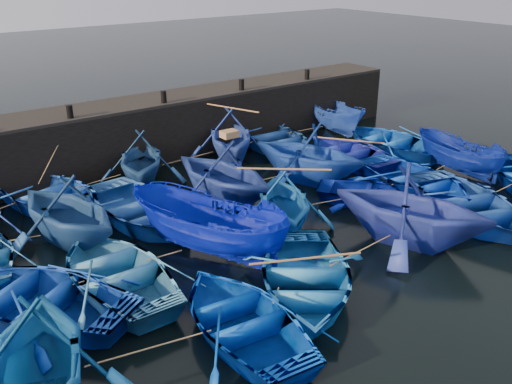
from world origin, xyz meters
TOP-DOWN VIEW (x-y plane):
  - ground at (0.00, 0.00)m, footprint 120.00×120.00m
  - quay_wall at (0.00, 10.50)m, footprint 26.00×2.50m
  - quay_top at (0.00, 10.50)m, footprint 26.00×2.50m
  - bollard_1 at (-4.00, 9.60)m, footprint 0.24×0.24m
  - bollard_2 at (0.00, 9.60)m, footprint 0.24×0.24m
  - bollard_3 at (4.00, 9.60)m, footprint 0.24×0.24m
  - bollard_4 at (8.00, 9.60)m, footprint 0.24×0.24m
  - boat_1 at (-5.73, 7.73)m, footprint 5.21×6.21m
  - boat_2 at (-2.00, 8.00)m, footprint 4.99×5.19m
  - boat_3 at (2.31, 8.14)m, footprint 5.51×5.73m
  - boat_4 at (4.80, 8.35)m, footprint 4.17×5.62m
  - boat_5 at (8.77, 8.17)m, footprint 2.81×4.75m
  - boat_7 at (-6.11, 4.69)m, footprint 4.80×5.26m
  - boat_8 at (-3.68, 4.70)m, footprint 4.19×5.62m
  - boat_9 at (-0.59, 4.36)m, footprint 4.70×5.24m
  - boat_10 at (3.29, 4.17)m, footprint 5.42×5.80m
  - boat_11 at (6.21, 4.79)m, footprint 3.54×4.84m
  - boat_12 at (8.82, 4.65)m, footprint 3.97×5.39m
  - boat_13 at (-8.14, 1.41)m, footprint 6.04×6.53m
  - boat_14 at (-6.04, 1.39)m, footprint 3.64×5.09m
  - boat_15 at (-3.18, 1.32)m, footprint 4.04×5.41m
  - boat_16 at (-0.14, 1.54)m, footprint 4.81×5.03m
  - boat_17 at (3.74, 1.05)m, footprint 4.83×5.04m
  - boat_18 at (5.77, 0.91)m, footprint 4.15×5.48m
  - boat_19 at (8.80, 1.13)m, footprint 1.61×4.05m
  - boat_20 at (-9.10, -1.81)m, footprint 5.30×5.66m
  - boat_21 at (-4.56, -2.35)m, footprint 3.82×5.02m
  - boat_22 at (-2.21, -1.88)m, footprint 6.00×6.27m
  - boat_23 at (2.30, -1.65)m, footprint 5.80×6.16m
  - boat_24 at (5.33, -1.71)m, footprint 5.65×6.61m
  - wooden_crate at (-0.29, 4.36)m, footprint 0.56×0.43m
  - mooring_ropes at (0.21, 4.95)m, footprint 17.57×11.94m
  - loose_oars at (1.54, 3.15)m, footprint 10.69×12.10m

SIDE VIEW (x-z plane):
  - ground at x=0.00m, z-range 0.00..0.00m
  - boat_17 at x=3.74m, z-range 0.00..0.85m
  - boat_21 at x=-4.56m, z-range 0.00..0.97m
  - boat_11 at x=6.21m, z-range 0.00..0.98m
  - boat_14 at x=-6.04m, z-range 0.00..1.06m
  - boat_22 at x=-2.21m, z-range 0.00..1.06m
  - boat_18 at x=5.77m, z-range 0.00..1.07m
  - boat_12 at x=8.82m, z-range 0.00..1.08m
  - boat_13 at x=-8.14m, z-range 0.00..1.10m
  - boat_1 at x=-5.73m, z-range 0.00..1.10m
  - boat_8 at x=-3.68m, z-range 0.00..1.12m
  - boat_4 at x=4.80m, z-range 0.00..1.12m
  - boat_24 at x=5.33m, z-range 0.00..1.16m
  - boat_19 at x=8.80m, z-range 0.00..1.55m
  - boat_5 at x=8.77m, z-range 0.00..1.73m
  - mooring_ropes at x=0.21m, z-range -0.17..1.93m
  - boat_15 at x=-3.18m, z-range 0.00..1.97m
  - boat_16 at x=-0.14m, z-range 0.00..2.05m
  - boat_2 at x=-2.00m, z-range 0.00..2.11m
  - boat_3 at x=2.31m, z-range 0.00..2.32m
  - boat_7 at x=-6.11m, z-range 0.00..2.37m
  - boat_20 at x=-9.10m, z-range 0.00..2.40m
  - boat_9 at x=-0.59m, z-range 0.00..2.46m
  - boat_10 at x=3.29m, z-range 0.00..2.47m
  - quay_wall at x=0.00m, z-range 0.00..2.50m
  - boat_23 at x=2.30m, z-range 0.00..2.58m
  - loose_oars at x=1.54m, z-range 0.93..2.33m
  - quay_top at x=0.00m, z-range 2.50..2.62m
  - wooden_crate at x=-0.29m, z-range 2.46..2.70m
  - bollard_1 at x=-4.00m, z-range 2.62..3.12m
  - bollard_2 at x=0.00m, z-range 2.62..3.12m
  - bollard_3 at x=4.00m, z-range 2.62..3.12m
  - bollard_4 at x=8.00m, z-range 2.62..3.12m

